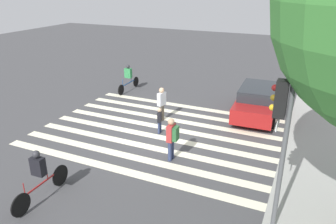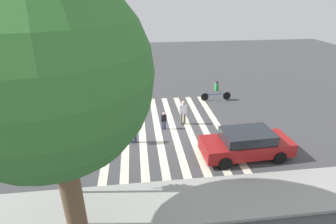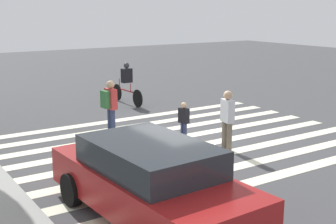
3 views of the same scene
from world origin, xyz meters
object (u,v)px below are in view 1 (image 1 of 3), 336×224
pedestrian_adult_tall_backpack (172,136)px  traffic_light (281,126)px  cyclist_mid_street (39,174)px  cyclist_near_curb (128,77)px  car_parked_far_curb (258,100)px  pedestrian_adult_yellow_jacket (160,119)px  pedestrian_child_with_backpack (162,102)px

pedestrian_adult_tall_backpack → traffic_light: bearing=-124.8°
traffic_light → cyclist_mid_street: traffic_light is taller
cyclist_near_curb → car_parked_far_curb: cyclist_near_curb is taller
traffic_light → cyclist_mid_street: size_ratio=1.87×
traffic_light → cyclist_near_curb: bearing=-133.1°
traffic_light → car_parked_far_curb: traffic_light is taller
pedestrian_adult_yellow_jacket → pedestrian_child_with_backpack: pedestrian_child_with_backpack is taller
cyclist_mid_street → cyclist_near_curb: bearing=-164.7°
pedestrian_child_with_backpack → cyclist_near_curb: (-3.24, -3.70, -0.04)m
car_parked_far_curb → pedestrian_adult_tall_backpack: bearing=-22.2°
traffic_light → car_parked_far_curb: size_ratio=0.93×
pedestrian_child_with_backpack → car_parked_far_curb: bearing=-45.2°
pedestrian_adult_tall_backpack → cyclist_near_curb: 8.46m
traffic_light → cyclist_near_curb: traffic_light is taller
traffic_light → pedestrian_adult_yellow_jacket: size_ratio=3.79×
pedestrian_adult_tall_backpack → cyclist_mid_street: bearing=142.9°
pedestrian_adult_tall_backpack → car_parked_far_curb: bearing=-22.0°
cyclist_near_curb → car_parked_far_curb: size_ratio=0.52×
car_parked_far_curb → cyclist_mid_street: bearing=-28.6°
car_parked_far_curb → pedestrian_child_with_backpack: bearing=-59.7°
pedestrian_adult_yellow_jacket → car_parked_far_curb: (-3.79, 3.39, 0.11)m
pedestrian_adult_yellow_jacket → car_parked_far_curb: car_parked_far_curb is taller
cyclist_near_curb → pedestrian_adult_yellow_jacket: bearing=41.8°
cyclist_mid_street → car_parked_far_curb: size_ratio=0.50×
cyclist_mid_street → pedestrian_child_with_backpack: bearing=172.9°
pedestrian_child_with_backpack → cyclist_mid_street: (6.83, -0.68, -0.03)m
pedestrian_adult_yellow_jacket → cyclist_near_curb: bearing=-152.0°
traffic_light → car_parked_far_curb: bearing=-167.9°
cyclist_mid_street → cyclist_near_curb: cyclist_mid_street is taller
pedestrian_child_with_backpack → car_parked_far_curb: 4.64m
pedestrian_adult_tall_backpack → pedestrian_child_with_backpack: 3.64m
car_parked_far_curb → cyclist_near_curb: bearing=-98.0°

